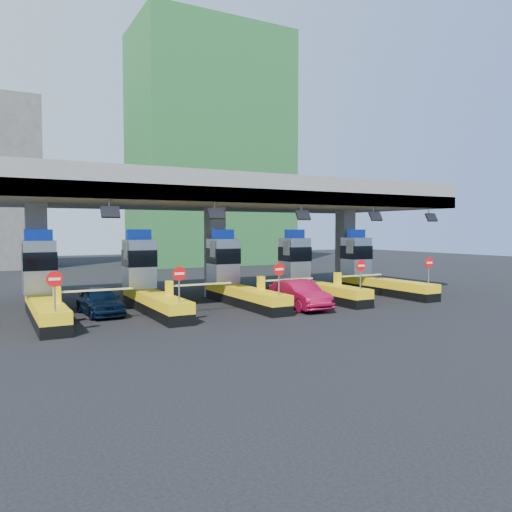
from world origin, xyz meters
name	(u,v)px	position (x,y,z in m)	size (l,w,h in m)	color
ground	(237,304)	(0.00, 0.00, 0.00)	(120.00, 120.00, 0.00)	black
toll_canopy	(216,197)	(0.00, 2.87, 6.13)	(28.00, 12.09, 7.00)	slate
toll_lane_far_left	(43,288)	(-10.00, 0.28, 1.40)	(4.43, 8.00, 4.16)	black
toll_lane_left	(147,283)	(-5.00, 0.28, 1.40)	(4.43, 8.00, 4.16)	black
toll_lane_center	(234,278)	(0.00, 0.28, 1.40)	(4.43, 8.00, 4.16)	black
toll_lane_right	(308,275)	(5.00, 0.28, 1.40)	(4.43, 8.00, 4.16)	black
toll_lane_far_right	(371,271)	(10.00, 0.28, 1.40)	(4.43, 8.00, 4.16)	black
bg_building_scaffold	(210,149)	(12.00, 32.00, 14.00)	(18.00, 12.00, 28.00)	#1E5926
van	(100,301)	(-7.49, -0.20, 0.69)	(1.63, 4.05, 1.38)	black
red_car	(299,294)	(2.17, -3.09, 0.74)	(1.56, 4.48, 1.48)	maroon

